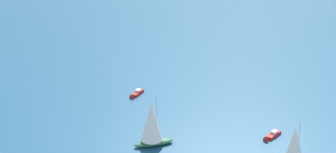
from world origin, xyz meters
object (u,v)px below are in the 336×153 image
(motorboat_offshore, at_px, (136,94))
(motorboat_ahead, at_px, (272,136))
(sailboat_near_centre, at_px, (152,124))
(sailboat_trailing, at_px, (295,144))

(motorboat_offshore, height_order, motorboat_ahead, motorboat_ahead)
(sailboat_near_centre, height_order, motorboat_offshore, sailboat_near_centre)
(motorboat_offshore, distance_m, sailboat_trailing, 59.16)
(motorboat_offshore, height_order, sailboat_trailing, sailboat_trailing)
(motorboat_offshore, bearing_deg, sailboat_trailing, 121.42)
(sailboat_trailing, xyz_separation_m, motorboat_ahead, (0.32, -13.75, -4.51))
(motorboat_offshore, distance_m, motorboat_ahead, 47.59)
(motorboat_offshore, xyz_separation_m, sailboat_trailing, (-30.75, 50.34, 4.53))
(motorboat_ahead, bearing_deg, sailboat_trailing, 91.32)
(sailboat_trailing, relative_size, motorboat_ahead, 1.72)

